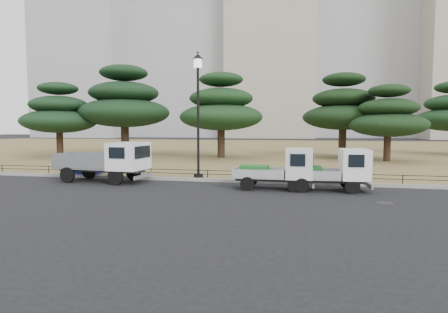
% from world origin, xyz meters
% --- Properties ---
extents(ground, '(220.00, 220.00, 0.00)m').
position_xyz_m(ground, '(0.00, 0.00, 0.00)').
color(ground, black).
extents(lawn, '(120.00, 56.00, 0.15)m').
position_xyz_m(lawn, '(0.00, 30.60, 0.07)').
color(lawn, olive).
rests_on(lawn, ground).
extents(curb, '(120.00, 0.25, 0.16)m').
position_xyz_m(curb, '(0.00, 2.60, 0.08)').
color(curb, gray).
rests_on(curb, ground).
extents(truck_large, '(4.57, 2.06, 1.95)m').
position_xyz_m(truck_large, '(-5.72, 1.43, 1.08)').
color(truck_large, black).
rests_on(truck_large, ground).
extents(truck_kei_front, '(3.36, 1.48, 1.77)m').
position_xyz_m(truck_kei_front, '(2.66, 1.03, 0.88)').
color(truck_kei_front, black).
rests_on(truck_kei_front, ground).
extents(truck_kei_rear, '(3.45, 1.63, 1.77)m').
position_xyz_m(truck_kei_rear, '(4.90, 1.11, 0.88)').
color(truck_kei_rear, black).
rests_on(truck_kei_rear, ground).
extents(street_lamp, '(0.55, 0.55, 6.13)m').
position_xyz_m(street_lamp, '(-1.52, 2.90, 4.30)').
color(street_lamp, black).
rests_on(street_lamp, lawn).
extents(pipe_fence, '(38.00, 0.04, 0.40)m').
position_xyz_m(pipe_fence, '(0.00, 2.75, 0.44)').
color(pipe_fence, black).
rests_on(pipe_fence, lawn).
extents(tarp_pile, '(1.35, 1.03, 0.85)m').
position_xyz_m(tarp_pile, '(-7.75, 3.02, 0.49)').
color(tarp_pile, navy).
rests_on(tarp_pile, lawn).
extents(manhole, '(0.60, 0.60, 0.01)m').
position_xyz_m(manhole, '(6.50, -1.20, 0.01)').
color(manhole, '#2D2D30').
rests_on(manhole, ground).
extents(pine_west_far, '(6.30, 6.30, 6.36)m').
position_xyz_m(pine_west_far, '(-17.02, 13.45, 3.82)').
color(pine_west_far, black).
rests_on(pine_west_far, lawn).
extents(pine_west_near, '(7.95, 7.95, 7.95)m').
position_xyz_m(pine_west_near, '(-11.95, 15.52, 4.74)').
color(pine_west_near, black).
rests_on(pine_west_near, lawn).
extents(pine_center_left, '(6.93, 6.93, 7.04)m').
position_xyz_m(pine_center_left, '(-3.15, 15.37, 4.22)').
color(pine_center_left, black).
rests_on(pine_center_left, lawn).
extents(pine_center_right, '(6.58, 6.58, 6.98)m').
position_xyz_m(pine_center_right, '(6.74, 17.34, 4.20)').
color(pine_center_right, black).
rests_on(pine_center_right, lawn).
extents(pine_east_near, '(5.62, 5.62, 5.67)m').
position_xyz_m(pine_east_near, '(9.68, 14.56, 3.42)').
color(pine_east_near, black).
rests_on(pine_east_near, lawn).
extents(tower_far_west, '(24.00, 20.00, 65.00)m').
position_xyz_m(tower_far_west, '(-55.00, 80.00, 32.50)').
color(tower_far_west, '#A0A0A5').
rests_on(tower_far_west, ground).
extents(tower_center_left, '(22.00, 20.00, 55.00)m').
position_xyz_m(tower_center_left, '(-5.00, 85.00, 27.50)').
color(tower_center_left, '#AAA08C').
rests_on(tower_center_left, ground).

